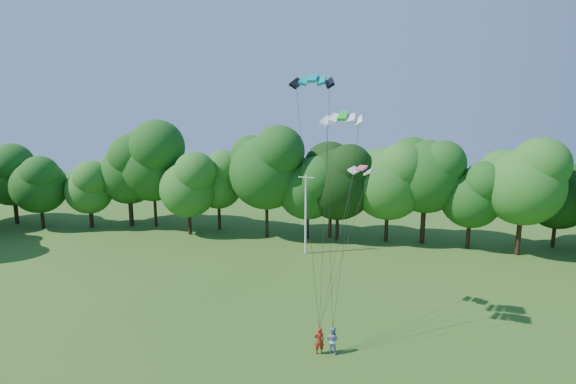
# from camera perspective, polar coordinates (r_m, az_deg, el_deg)

# --- Properties ---
(utility_pole) EXTENTS (1.72, 0.40, 8.67)m
(utility_pole) POSITION_cam_1_polar(r_m,az_deg,el_deg) (48.49, 2.26, -2.81)
(utility_pole) COLOR silver
(utility_pole) RESTS_ON ground
(kite_flyer_left) EXTENTS (0.78, 0.63, 1.85)m
(kite_flyer_left) POSITION_cam_1_polar(r_m,az_deg,el_deg) (30.69, 3.97, -18.29)
(kite_flyer_left) COLOR #A82415
(kite_flyer_left) RESTS_ON ground
(kite_flyer_right) EXTENTS (1.03, 0.90, 1.79)m
(kite_flyer_right) POSITION_cam_1_polar(r_m,az_deg,el_deg) (30.87, 5.66, -18.19)
(kite_flyer_right) COLOR #8A9ABF
(kite_flyer_right) RESTS_ON ground
(kite_teal) EXTENTS (2.78, 1.27, 0.67)m
(kite_teal) POSITION_cam_1_polar(r_m,az_deg,el_deg) (29.97, 3.19, 14.26)
(kite_teal) COLOR #04918D
(kite_teal) RESTS_ON ground
(kite_green) EXTENTS (2.77, 1.52, 0.61)m
(kite_green) POSITION_cam_1_polar(r_m,az_deg,el_deg) (29.04, 6.98, 9.57)
(kite_green) COLOR green
(kite_green) RESTS_ON ground
(kite_pink) EXTENTS (2.04, 1.55, 0.31)m
(kite_pink) POSITION_cam_1_polar(r_m,az_deg,el_deg) (33.45, 9.32, 3.03)
(kite_pink) COLOR #FF4683
(kite_pink) RESTS_ON ground
(tree_back_west) EXTENTS (8.75, 8.75, 12.73)m
(tree_back_west) POSITION_cam_1_polar(r_m,az_deg,el_deg) (64.34, -19.55, 3.12)
(tree_back_west) COLOR #301C13
(tree_back_west) RESTS_ON ground
(tree_back_center) EXTENTS (9.44, 9.44, 13.73)m
(tree_back_center) POSITION_cam_1_polar(r_m,az_deg,el_deg) (53.27, 6.41, 2.88)
(tree_back_center) COLOR #312013
(tree_back_center) RESTS_ON ground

